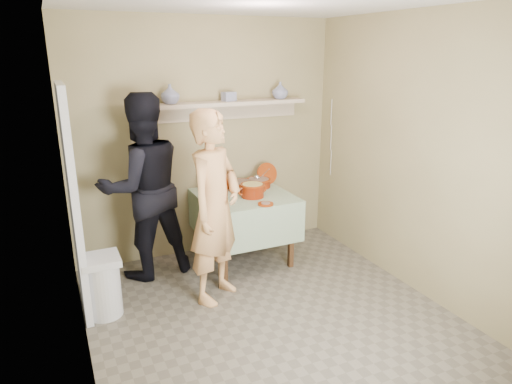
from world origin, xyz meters
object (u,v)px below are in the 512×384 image
person_cook (215,208)px  cazuela_rice (253,189)px  person_helper (143,188)px  serving_table (244,205)px  trash_bin (103,286)px

person_cook → cazuela_rice: (0.60, 0.51, -0.04)m
person_helper → serving_table: (1.04, -0.12, -0.29)m
person_helper → cazuela_rice: (1.09, -0.24, -0.09)m
person_cook → serving_table: (0.55, 0.63, -0.24)m
person_helper → trash_bin: size_ratio=3.34×
person_cook → trash_bin: size_ratio=3.17×
serving_table → cazuela_rice: 0.24m
person_cook → person_helper: size_ratio=0.95×
serving_table → trash_bin: serving_table is taller
person_cook → trash_bin: person_cook is taller
cazuela_rice → trash_bin: (-1.61, -0.41, -0.56)m
serving_table → person_cook: bearing=-131.4°
person_cook → cazuela_rice: 0.79m
trash_bin → person_helper: bearing=51.0°
trash_bin → serving_table: bearing=18.6°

